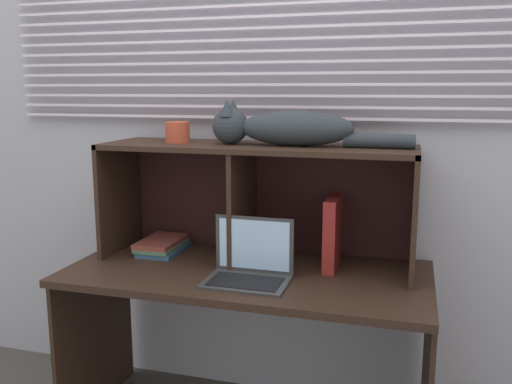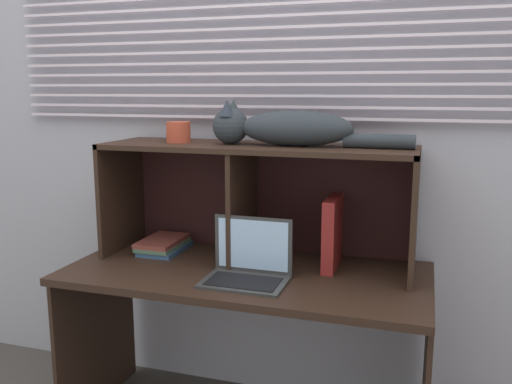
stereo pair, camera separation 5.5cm
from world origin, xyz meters
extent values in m
cube|color=#AFACB8|center=(0.00, 0.55, 1.25)|extent=(4.40, 0.04, 2.50)
cube|color=silver|center=(0.00, 0.50, 1.33)|extent=(2.52, 0.02, 0.01)
cube|color=silver|center=(0.00, 0.50, 1.38)|extent=(2.52, 0.02, 0.01)
cube|color=silver|center=(0.00, 0.50, 1.42)|extent=(2.52, 0.02, 0.01)
cube|color=silver|center=(0.00, 0.50, 1.47)|extent=(2.52, 0.02, 0.01)
cube|color=silver|center=(0.00, 0.50, 1.52)|extent=(2.52, 0.02, 0.01)
cube|color=silver|center=(0.00, 0.50, 1.57)|extent=(2.52, 0.02, 0.01)
cube|color=silver|center=(0.00, 0.50, 1.62)|extent=(2.52, 0.02, 0.01)
cube|color=silver|center=(0.00, 0.50, 1.67)|extent=(2.52, 0.02, 0.01)
cube|color=silver|center=(0.00, 0.50, 1.71)|extent=(2.52, 0.02, 0.01)
cube|color=silver|center=(0.00, 0.50, 1.76)|extent=(2.52, 0.02, 0.01)
cube|color=silver|center=(0.00, 0.50, 1.81)|extent=(2.52, 0.02, 0.01)
cube|color=#301F16|center=(0.00, 0.17, 0.71)|extent=(1.46, 0.68, 0.03)
cube|color=#301F16|center=(-0.72, 0.17, 0.35)|extent=(0.02, 0.61, 0.70)
cube|color=#301F16|center=(0.72, 0.17, 0.35)|extent=(0.02, 0.61, 0.70)
cube|color=#301F16|center=(0.00, 0.31, 1.22)|extent=(1.31, 0.38, 0.02)
cube|color=#301F16|center=(-0.64, 0.31, 0.98)|extent=(0.02, 0.38, 0.50)
cube|color=#301F16|center=(0.64, 0.31, 0.98)|extent=(0.02, 0.38, 0.50)
cube|color=#301F16|center=(-0.06, 0.31, 0.97)|extent=(0.02, 0.37, 0.48)
cube|color=#321716|center=(0.00, 0.50, 0.98)|extent=(1.31, 0.01, 0.50)
ellipsoid|color=#2B3137|center=(0.17, 0.31, 1.30)|extent=(0.47, 0.16, 0.14)
sphere|color=#2B3137|center=(-0.11, 0.31, 1.30)|extent=(0.15, 0.15, 0.15)
cone|color=#2A303B|center=(-0.11, 0.27, 1.38)|extent=(0.07, 0.07, 0.07)
cone|color=#2B3433|center=(-0.11, 0.35, 1.38)|extent=(0.07, 0.07, 0.07)
cylinder|color=#2B3137|center=(0.50, 0.31, 1.26)|extent=(0.27, 0.06, 0.06)
cube|color=#353535|center=(0.04, 0.02, 0.73)|extent=(0.32, 0.22, 0.01)
cube|color=#353535|center=(0.04, 0.13, 0.85)|extent=(0.32, 0.01, 0.22)
cube|color=#ADD1F9|center=(0.04, 0.13, 0.85)|extent=(0.29, 0.00, 0.20)
cube|color=black|center=(0.04, 0.01, 0.74)|extent=(0.27, 0.16, 0.00)
cube|color=maroon|center=(0.33, 0.31, 0.88)|extent=(0.05, 0.23, 0.30)
cube|color=#35557E|center=(-0.44, 0.31, 0.74)|extent=(0.16, 0.26, 0.02)
cube|color=#4D6B51|center=(-0.44, 0.31, 0.76)|extent=(0.16, 0.26, 0.02)
cube|color=brown|center=(-0.45, 0.31, 0.78)|extent=(0.16, 0.26, 0.02)
cylinder|color=#B8452D|center=(-0.35, 0.31, 1.27)|extent=(0.10, 0.10, 0.09)
camera|label=1|loc=(0.62, -1.85, 1.45)|focal=38.14mm
camera|label=2|loc=(0.68, -1.83, 1.45)|focal=38.14mm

